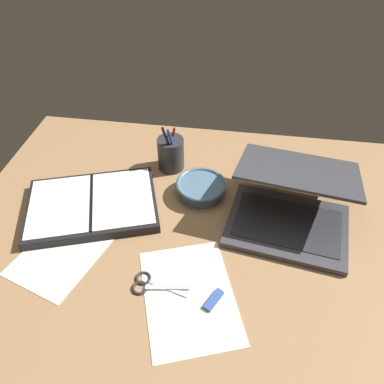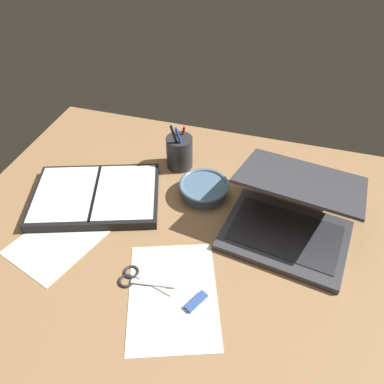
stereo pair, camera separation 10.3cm
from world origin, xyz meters
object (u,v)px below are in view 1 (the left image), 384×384
at_px(bowl, 201,188).
at_px(planner, 92,205).
at_px(laptop, 291,206).
at_px(pen_cup, 171,153).
at_px(scissors, 148,284).

xyz_separation_m(bowl, planner, (-0.30, -0.11, -0.01)).
xyz_separation_m(laptop, bowl, (-0.26, 0.07, -0.03)).
distance_m(laptop, bowl, 0.27).
distance_m(bowl, pen_cup, 0.16).
bearing_deg(scissors, pen_cup, 97.22).
height_order(bowl, planner, bowl).
height_order(pen_cup, planner, pen_cup).
distance_m(bowl, planner, 0.32).
relative_size(planner, scissors, 3.08).
height_order(bowl, pen_cup, pen_cup).
xyz_separation_m(laptop, pen_cup, (-0.37, 0.18, 0.00)).
height_order(laptop, bowl, laptop).
bearing_deg(laptop, scissors, -132.98).
xyz_separation_m(bowl, pen_cup, (-0.11, 0.12, 0.03)).
bearing_deg(planner, bowl, 0.85).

